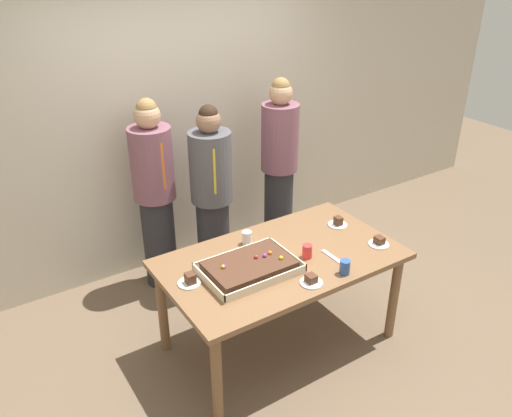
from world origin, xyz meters
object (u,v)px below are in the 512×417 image
(plated_slice_far_left, at_px, (190,280))
(person_green_shirt_behind, at_px, (212,197))
(plated_slice_far_right, at_px, (311,281))
(drink_cup_middle, at_px, (247,238))
(drink_cup_nearest, at_px, (345,267))
(drink_cup_far_end, at_px, (307,251))
(cake_server_utensil, at_px, (332,256))
(plated_slice_near_left, at_px, (338,223))
(party_table, at_px, (281,268))
(plated_slice_near_right, at_px, (379,242))
(person_striped_tie_right, at_px, (155,194))
(sheet_cake, at_px, (249,267))
(person_serving_front, at_px, (279,167))

(plated_slice_far_left, relative_size, person_green_shirt_behind, 0.09)
(plated_slice_far_right, relative_size, drink_cup_middle, 1.50)
(drink_cup_nearest, height_order, person_green_shirt_behind, person_green_shirt_behind)
(drink_cup_far_end, xyz_separation_m, cake_server_utensil, (0.15, -0.09, -0.05))
(plated_slice_near_left, bearing_deg, person_green_shirt_behind, 127.76)
(party_table, distance_m, plated_slice_far_left, 0.69)
(plated_slice_far_right, distance_m, drink_cup_far_end, 0.31)
(drink_cup_middle, relative_size, drink_cup_far_end, 1.00)
(party_table, xyz_separation_m, drink_cup_nearest, (0.24, -0.39, 0.14))
(plated_slice_near_right, relative_size, plated_slice_far_left, 1.00)
(plated_slice_near_left, relative_size, person_striped_tie_right, 0.09)
(plated_slice_near_left, bearing_deg, plated_slice_near_right, -80.74)
(party_table, distance_m, cake_server_utensil, 0.37)
(sheet_cake, distance_m, drink_cup_far_end, 0.44)
(cake_server_utensil, bearing_deg, plated_slice_far_right, -152.04)
(party_table, relative_size, person_serving_front, 0.98)
(sheet_cake, bearing_deg, plated_slice_near_right, -12.59)
(drink_cup_far_end, bearing_deg, person_green_shirt_behind, 98.90)
(plated_slice_far_left, distance_m, drink_cup_far_end, 0.84)
(drink_cup_nearest, xyz_separation_m, person_striped_tie_right, (-0.65, 1.62, 0.06))
(person_striped_tie_right, bearing_deg, sheet_cake, 0.01)
(person_green_shirt_behind, height_order, person_striped_tie_right, person_striped_tie_right)
(drink_cup_nearest, relative_size, person_striped_tie_right, 0.06)
(drink_cup_nearest, height_order, drink_cup_far_end, same)
(person_serving_front, bearing_deg, person_green_shirt_behind, -39.33)
(plated_slice_near_right, bearing_deg, cake_server_utensil, 171.52)
(plated_slice_near_right, xyz_separation_m, plated_slice_far_right, (-0.71, -0.11, -0.00))
(cake_server_utensil, bearing_deg, drink_cup_far_end, 148.47)
(plated_slice_far_right, relative_size, drink_cup_nearest, 1.50)
(drink_cup_middle, height_order, person_serving_front, person_serving_front)
(drink_cup_nearest, bearing_deg, person_serving_front, 71.10)
(sheet_cake, height_order, cake_server_utensil, sheet_cake)
(cake_server_utensil, bearing_deg, person_green_shirt_behind, 105.24)
(sheet_cake, xyz_separation_m, drink_cup_nearest, (0.52, -0.36, 0.01))
(party_table, relative_size, cake_server_utensil, 8.37)
(person_serving_front, bearing_deg, plated_slice_far_right, 14.87)
(plated_slice_near_left, xyz_separation_m, drink_cup_nearest, (-0.40, -0.52, 0.03))
(sheet_cake, relative_size, plated_slice_far_left, 4.22)
(plated_slice_far_right, bearing_deg, drink_cup_middle, 97.72)
(plated_slice_far_right, xyz_separation_m, cake_server_utensil, (0.32, 0.17, -0.02))
(drink_cup_middle, bearing_deg, drink_cup_far_end, -56.48)
(plated_slice_far_right, height_order, person_striped_tie_right, person_striped_tie_right)
(drink_cup_far_end, relative_size, person_serving_front, 0.06)
(sheet_cake, xyz_separation_m, cake_server_utensil, (0.58, -0.16, -0.03))
(sheet_cake, bearing_deg, plated_slice_far_left, 166.88)
(party_table, xyz_separation_m, plated_slice_far_right, (-0.02, -0.36, 0.11))
(party_table, bearing_deg, person_striped_tie_right, 108.73)
(plated_slice_near_right, xyz_separation_m, drink_cup_far_end, (-0.55, 0.15, 0.03))
(plated_slice_near_left, relative_size, drink_cup_middle, 1.50)
(party_table, relative_size, plated_slice_near_right, 11.16)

